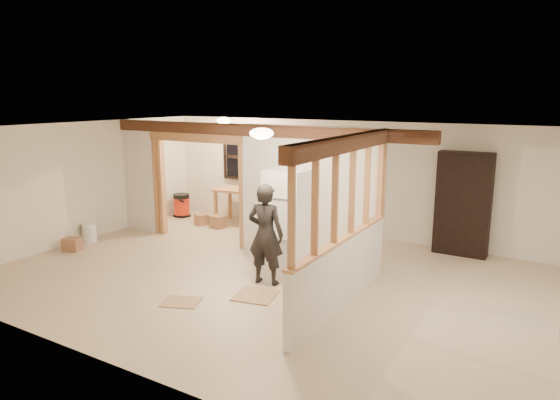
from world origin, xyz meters
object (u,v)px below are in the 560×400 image
Objects in this scene: woman at (266,234)px; refrigerator at (288,218)px; bookshelf at (463,204)px; work_table at (244,207)px; shop_vac at (182,205)px.

refrigerator is at bearing -89.75° from woman.
refrigerator is 1.00m from woman.
refrigerator is 3.40m from bookshelf.
bookshelf is at bearing -3.48° from work_table.
bookshelf is at bearing 40.85° from refrigerator.
bookshelf is at bearing 3.38° from shop_vac.
work_table is at bearing -176.89° from bookshelf.
shop_vac is (-4.30, 2.82, -0.54)m from woman.
refrigerator is at bearing -46.77° from work_table.
bookshelf reaches higher than refrigerator.
woman is at bearing -127.09° from bookshelf.
shop_vac is 0.30× the size of bookshelf.
work_table reaches higher than shop_vac.
refrigerator is at bearing -23.71° from shop_vac.
refrigerator is 4.58m from shop_vac.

